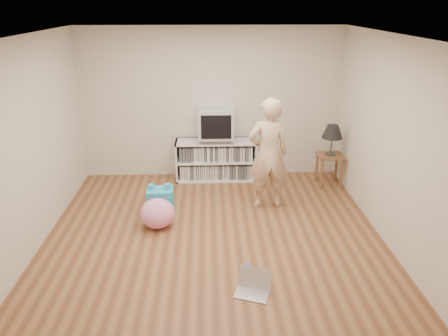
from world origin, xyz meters
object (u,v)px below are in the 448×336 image
person (268,154)px  side_table (330,162)px  crt_tv (216,123)px  table_lamp (332,132)px  dvd_deck (216,139)px  media_unit (216,160)px  plush_pink (157,213)px  plush_blue (160,200)px  laptop (254,286)px

person → side_table: bearing=-153.4°
crt_tv → table_lamp: bearing=-10.8°
dvd_deck → table_lamp: bearing=-10.9°
media_unit → table_lamp: size_ratio=2.72×
plush_pink → side_table: bearing=26.5°
person → plush_blue: (-1.61, -0.13, -0.66)m
crt_tv → laptop: 3.41m
dvd_deck → side_table: 1.98m
plush_blue → side_table: bearing=16.5°
crt_tv → plush_pink: (-0.85, -1.75, -0.81)m
dvd_deck → laptop: (0.34, -3.26, -0.67)m
media_unit → laptop: bearing=-84.1°
crt_tv → side_table: (1.92, -0.37, -0.60)m
crt_tv → person: bearing=-56.7°
crt_tv → laptop: (0.34, -3.25, -0.95)m
laptop → plush_blue: 2.32m
table_lamp → media_unit: bearing=168.6°
table_lamp → laptop: size_ratio=1.19×
media_unit → side_table: size_ratio=2.55×
person → plush_pink: (-1.61, -0.60, -0.64)m
person → plush_blue: 1.75m
table_lamp → plush_pink: size_ratio=1.06×
side_table → person: (-1.16, -0.78, 0.43)m
side_table → person: bearing=-146.3°
person → laptop: (-0.41, -2.11, -0.78)m
table_lamp → person: bearing=-146.3°
dvd_deck → table_lamp: size_ratio=0.87×
laptop → plush_blue: bearing=141.5°
crt_tv → table_lamp: 1.95m
media_unit → plush_blue: size_ratio=3.15×
dvd_deck → person: size_ratio=0.27×
dvd_deck → crt_tv: crt_tv is taller
media_unit → table_lamp: bearing=-11.4°
crt_tv → plush_blue: bearing=-124.0°
side_table → table_lamp: table_lamp is taller
crt_tv → laptop: crt_tv is taller
person → table_lamp: bearing=-153.4°
dvd_deck → plush_blue: bearing=-124.0°
table_lamp → plush_pink: table_lamp is taller
side_table → plush_blue: side_table is taller
media_unit → person: person is taller
media_unit → side_table: media_unit is taller
dvd_deck → table_lamp: 1.96m
table_lamp → person: (-1.16, -0.78, -0.09)m
dvd_deck → side_table: (1.92, -0.37, -0.32)m
dvd_deck → laptop: bearing=-84.0°
dvd_deck → person: bearing=-56.7°
dvd_deck → plush_blue: dvd_deck is taller
table_lamp → plush_blue: 3.02m
crt_tv → plush_pink: 2.11m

